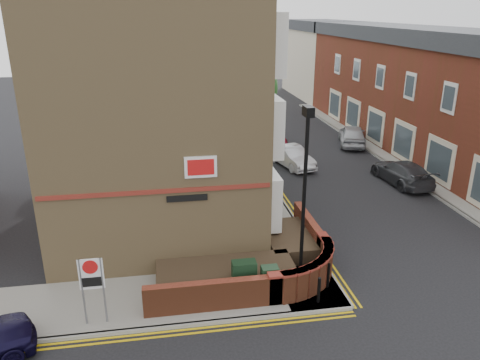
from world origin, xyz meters
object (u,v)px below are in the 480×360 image
at_px(lamppost, 304,202).
at_px(zone_sign, 92,279).
at_px(utility_cabinet_large, 244,278).
at_px(silver_car_near, 292,157).

height_order(lamppost, zone_sign, lamppost).
bearing_deg(lamppost, utility_cabinet_large, 176.99).
xyz_separation_m(utility_cabinet_large, zone_sign, (-4.70, -0.80, 0.92)).
bearing_deg(zone_sign, utility_cabinet_large, 9.69).
relative_size(lamppost, zone_sign, 2.86).
height_order(lamppost, utility_cabinet_large, lamppost).
distance_m(lamppost, silver_car_near, 13.92).
bearing_deg(zone_sign, silver_car_near, 54.32).
distance_m(lamppost, utility_cabinet_large, 3.24).
bearing_deg(silver_car_near, zone_sign, -139.83).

